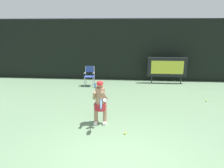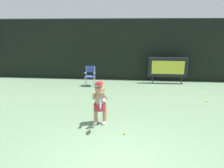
{
  "view_description": "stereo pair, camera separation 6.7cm",
  "coord_description": "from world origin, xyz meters",
  "px_view_note": "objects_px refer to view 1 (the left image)",
  "views": [
    {
      "loc": [
        0.22,
        -4.0,
        3.08
      ],
      "look_at": [
        -0.42,
        3.47,
        1.05
      ],
      "focal_mm": 33.05,
      "sensor_mm": 36.0,
      "label": 1
    },
    {
      "loc": [
        0.29,
        -3.99,
        3.08
      ],
      "look_at": [
        -0.42,
        3.47,
        1.05
      ],
      "focal_mm": 33.05,
      "sensor_mm": 36.0,
      "label": 2
    }
  ],
  "objects_px": {
    "tennis_racket": "(101,104)",
    "tennis_ball_loose": "(206,101)",
    "scoreboard": "(167,67)",
    "umpire_chair": "(89,75)",
    "tennis_player": "(100,101)",
    "tennis_ball_spare": "(125,133)",
    "water_bottle": "(95,86)"
  },
  "relations": [
    {
      "from": "scoreboard",
      "to": "umpire_chair",
      "type": "relative_size",
      "value": 2.04
    },
    {
      "from": "scoreboard",
      "to": "water_bottle",
      "type": "bearing_deg",
      "value": -161.75
    },
    {
      "from": "scoreboard",
      "to": "tennis_racket",
      "type": "distance_m",
      "value": 6.78
    },
    {
      "from": "tennis_ball_spare",
      "to": "scoreboard",
      "type": "bearing_deg",
      "value": 70.31
    },
    {
      "from": "water_bottle",
      "to": "tennis_ball_loose",
      "type": "xyz_separation_m",
      "value": [
        5.18,
        -1.69,
        -0.09
      ]
    },
    {
      "from": "tennis_player",
      "to": "tennis_ball_spare",
      "type": "xyz_separation_m",
      "value": [
        0.84,
        -0.66,
        -0.76
      ]
    },
    {
      "from": "tennis_racket",
      "to": "umpire_chair",
      "type": "bearing_deg",
      "value": 122.54
    },
    {
      "from": "water_bottle",
      "to": "scoreboard",
      "type": "bearing_deg",
      "value": 18.25
    },
    {
      "from": "tennis_player",
      "to": "scoreboard",
      "type": "bearing_deg",
      "value": 61.09
    },
    {
      "from": "scoreboard",
      "to": "tennis_ball_loose",
      "type": "relative_size",
      "value": 32.35
    },
    {
      "from": "umpire_chair",
      "to": "tennis_player",
      "type": "xyz_separation_m",
      "value": [
        1.25,
        -4.64,
        0.18
      ]
    },
    {
      "from": "tennis_player",
      "to": "tennis_ball_loose",
      "type": "relative_size",
      "value": 21.51
    },
    {
      "from": "umpire_chair",
      "to": "tennis_player",
      "type": "distance_m",
      "value": 4.81
    },
    {
      "from": "tennis_ball_spare",
      "to": "tennis_player",
      "type": "bearing_deg",
      "value": 141.99
    },
    {
      "from": "tennis_player",
      "to": "tennis_ball_spare",
      "type": "height_order",
      "value": "tennis_player"
    },
    {
      "from": "tennis_ball_loose",
      "to": "water_bottle",
      "type": "bearing_deg",
      "value": 161.91
    },
    {
      "from": "tennis_ball_loose",
      "to": "scoreboard",
      "type": "bearing_deg",
      "value": 112.63
    },
    {
      "from": "water_bottle",
      "to": "tennis_ball_loose",
      "type": "relative_size",
      "value": 3.9
    },
    {
      "from": "tennis_racket",
      "to": "tennis_ball_loose",
      "type": "bearing_deg",
      "value": 54.55
    },
    {
      "from": "scoreboard",
      "to": "tennis_racket",
      "type": "xyz_separation_m",
      "value": [
        -2.94,
        -6.11,
        -0.03
      ]
    },
    {
      "from": "umpire_chair",
      "to": "tennis_racket",
      "type": "relative_size",
      "value": 1.79
    },
    {
      "from": "umpire_chair",
      "to": "scoreboard",
      "type": "bearing_deg",
      "value": 11.61
    },
    {
      "from": "tennis_player",
      "to": "tennis_ball_loose",
      "type": "distance_m",
      "value": 5.05
    },
    {
      "from": "tennis_ball_loose",
      "to": "tennis_racket",
      "type": "bearing_deg",
      "value": -143.33
    },
    {
      "from": "water_bottle",
      "to": "tennis_ball_loose",
      "type": "bearing_deg",
      "value": -18.09
    },
    {
      "from": "tennis_racket",
      "to": "tennis_ball_loose",
      "type": "xyz_separation_m",
      "value": [
        4.19,
        3.12,
        -0.88
      ]
    },
    {
      "from": "scoreboard",
      "to": "tennis_player",
      "type": "xyz_separation_m",
      "value": [
        -3.05,
        -5.52,
        -0.15
      ]
    },
    {
      "from": "umpire_chair",
      "to": "tennis_ball_loose",
      "type": "bearing_deg",
      "value": -20.76
    },
    {
      "from": "tennis_racket",
      "to": "scoreboard",
      "type": "bearing_deg",
      "value": 82.17
    },
    {
      "from": "scoreboard",
      "to": "umpire_chair",
      "type": "height_order",
      "value": "scoreboard"
    },
    {
      "from": "scoreboard",
      "to": "tennis_ball_spare",
      "type": "xyz_separation_m",
      "value": [
        -2.21,
        -6.18,
        -0.91
      ]
    },
    {
      "from": "scoreboard",
      "to": "water_bottle",
      "type": "distance_m",
      "value": 4.22
    }
  ]
}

